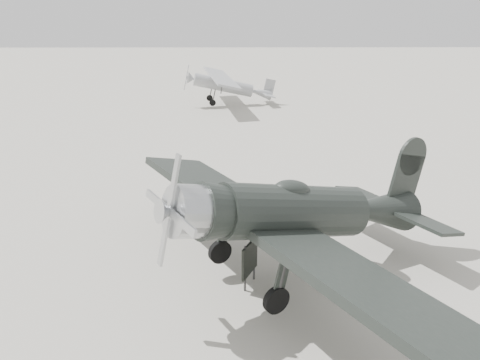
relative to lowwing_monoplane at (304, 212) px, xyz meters
The scene contains 4 objects.
ground 2.80m from the lowwing_monoplane, 101.69° to the left, with size 160.00×160.00×0.00m, color #9E9B8C.
lowwing_monoplane is the anchor object (origin of this frame).
highwing_monoplane 26.10m from the lowwing_monoplane, 95.84° to the left, with size 7.32×10.26×2.90m.
sign_board 2.07m from the lowwing_monoplane, 169.07° to the right, with size 0.48×0.93×1.44m.
Camera 1 is at (-1.59, -13.81, 7.73)m, focal length 35.00 mm.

